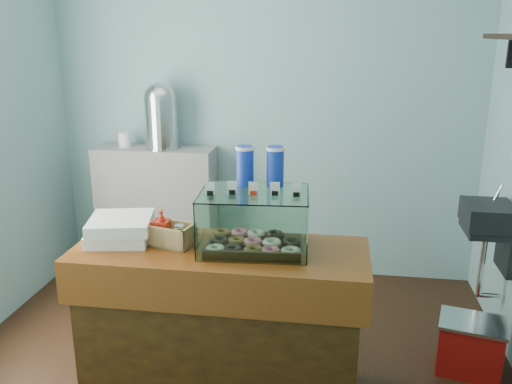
% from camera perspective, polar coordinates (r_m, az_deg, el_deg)
% --- Properties ---
extents(ground, '(3.50, 3.50, 0.00)m').
position_cam_1_polar(ground, '(3.60, -2.65, -17.80)').
color(ground, black).
rests_on(ground, ground).
extents(room_shell, '(3.54, 3.04, 2.82)m').
position_cam_1_polar(room_shell, '(2.99, -2.56, 10.33)').
color(room_shell, '#81B5BC').
rests_on(room_shell, ground).
extents(counter, '(1.60, 0.60, 0.90)m').
position_cam_1_polar(counter, '(3.14, -3.68, -13.47)').
color(counter, '#462C0D').
rests_on(counter, ground).
extents(back_shelf, '(1.00, 0.32, 1.10)m').
position_cam_1_polar(back_shelf, '(4.72, -10.36, -1.95)').
color(back_shelf, gray).
rests_on(back_shelf, ground).
extents(display_case, '(0.60, 0.46, 0.53)m').
position_cam_1_polar(display_case, '(2.92, -0.13, -2.59)').
color(display_case, '#331F0F').
rests_on(display_case, counter).
extents(condiment_crate, '(0.28, 0.21, 0.19)m').
position_cam_1_polar(condiment_crate, '(3.01, -9.22, -4.24)').
color(condiment_crate, tan).
rests_on(condiment_crate, counter).
extents(pastry_boxes, '(0.40, 0.40, 0.13)m').
position_cam_1_polar(pastry_boxes, '(3.13, -14.08, -3.77)').
color(pastry_boxes, white).
rests_on(pastry_boxes, counter).
extents(coffee_urn, '(0.30, 0.30, 0.54)m').
position_cam_1_polar(coffee_urn, '(4.50, -9.97, 8.10)').
color(coffee_urn, silver).
rests_on(coffee_urn, back_shelf).
extents(red_cooler, '(0.44, 0.38, 0.34)m').
position_cam_1_polar(red_cooler, '(3.70, 21.63, -14.82)').
color(red_cooler, '#AB100D').
rests_on(red_cooler, ground).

